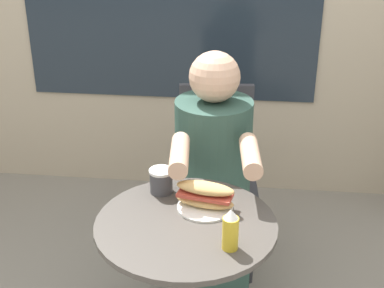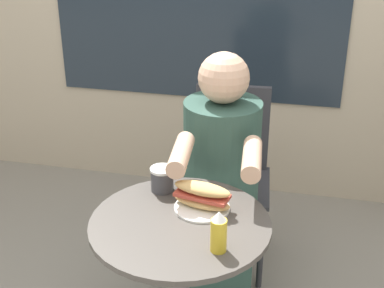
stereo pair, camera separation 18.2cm
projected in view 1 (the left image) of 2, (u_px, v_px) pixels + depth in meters
name	position (u px, v px, depth m)	size (l,w,h in m)	color
cafe_table	(186.00, 270.00, 1.83)	(0.60, 0.60, 0.70)	#47423D
diner_chair	(216.00, 159.00, 2.56)	(0.41, 0.41, 0.87)	#333338
seated_diner	(212.00, 201.00, 2.26)	(0.36, 0.58, 1.14)	#2D4C42
sandwich_on_plate	(205.00, 197.00, 1.81)	(0.21, 0.19, 0.10)	white
drink_cup	(161.00, 181.00, 1.91)	(0.09, 0.09, 0.09)	#424247
condiment_bottle	(230.00, 230.00, 1.59)	(0.05, 0.05, 0.14)	gold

